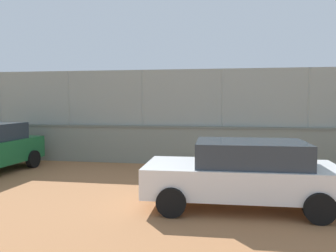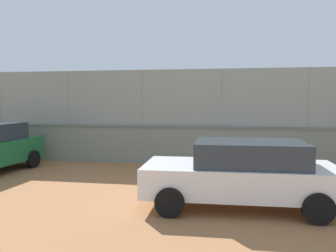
% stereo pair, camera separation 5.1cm
% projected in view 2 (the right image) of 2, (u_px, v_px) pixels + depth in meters
% --- Properties ---
extents(ground_plane, '(260.00, 260.00, 0.00)m').
position_uv_depth(ground_plane, '(199.00, 131.00, 26.83)').
color(ground_plane, '#A36B42').
extents(perimeter_wall, '(30.63, 0.89, 1.44)m').
position_uv_depth(perimeter_wall, '(221.00, 146.00, 12.75)').
color(perimeter_wall, gray).
rests_on(perimeter_wall, ground_plane).
extents(fence_panel_on_wall, '(30.08, 0.51, 2.11)m').
position_uv_depth(fence_panel_on_wall, '(222.00, 98.00, 12.62)').
color(fence_panel_on_wall, gray).
rests_on(fence_panel_on_wall, perimeter_wall).
extents(player_near_wall_returning, '(1.17, 0.73, 1.58)m').
position_uv_depth(player_near_wall_returning, '(109.00, 127.00, 19.25)').
color(player_near_wall_returning, '#591919').
rests_on(player_near_wall_returning, ground_plane).
extents(player_crossing_court, '(0.79, 1.00, 1.72)m').
position_uv_depth(player_crossing_court, '(208.00, 127.00, 17.99)').
color(player_crossing_court, black).
rests_on(player_crossing_court, ground_plane).
extents(player_baseline_waiting, '(0.93, 0.65, 1.49)m').
position_uv_depth(player_baseline_waiting, '(142.00, 130.00, 18.15)').
color(player_baseline_waiting, black).
rests_on(player_baseline_waiting, ground_plane).
extents(sports_ball, '(0.23, 0.23, 0.23)m').
position_uv_depth(sports_ball, '(97.00, 147.00, 16.79)').
color(sports_ball, white).
rests_on(sports_ball, ground_plane).
extents(courtside_bench, '(1.61, 0.40, 0.87)m').
position_uv_depth(courtside_bench, '(272.00, 147.00, 14.50)').
color(courtside_bench, brown).
rests_on(courtside_bench, ground_plane).
extents(parked_car_white, '(4.33, 2.19, 1.49)m').
position_uv_depth(parked_car_white, '(242.00, 172.00, 7.72)').
color(parked_car_white, white).
rests_on(parked_car_white, ground_plane).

